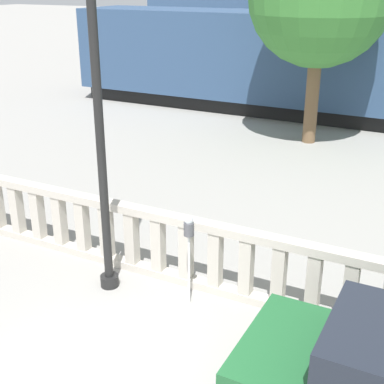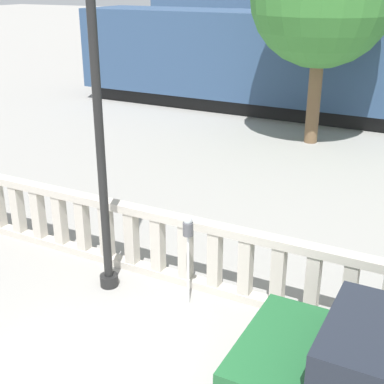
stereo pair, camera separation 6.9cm
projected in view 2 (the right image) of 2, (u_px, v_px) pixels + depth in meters
The scene contains 5 objects.
ground_plane at pixel (113, 378), 7.08m from camera, with size 160.00×160.00×0.00m, color gray.
balustrade at pixel (200, 255), 8.92m from camera, with size 16.59×0.24×1.25m.
lamppost at pixel (95, 74), 7.87m from camera, with size 0.42×0.42×5.82m.
parking_meter at pixel (188, 235), 8.26m from camera, with size 0.16×0.16×1.55m.
train_far at pixel (375, 32), 31.79m from camera, with size 29.12×3.05×4.29m.
Camera 2 is at (3.57, -4.50, 4.93)m, focal length 50.00 mm.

